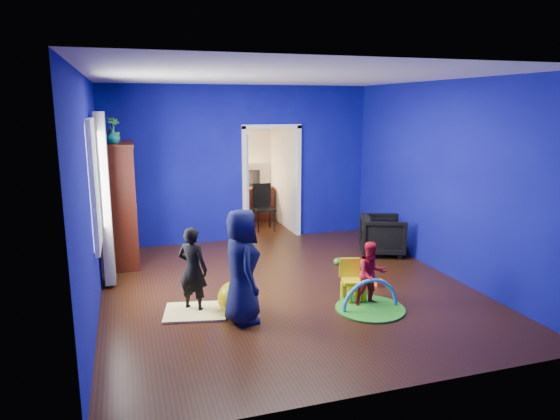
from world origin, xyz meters
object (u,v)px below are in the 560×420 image
object	(u,v)px
kid_chair	(353,283)
play_mat	(370,309)
child_navy	(242,266)
vase	(113,137)
folding_chair	(264,208)
tv_armoire	(118,204)
study_desk	(252,204)
hopper_ball	(234,298)
child_black	(193,269)
toddler_red	(371,274)
armchair	(383,235)
crt_tv	(120,201)

from	to	relation	value
kid_chair	play_mat	size ratio (longest dim) A/B	0.57
child_navy	vase	world-z (taller)	vase
child_navy	folding_chair	distance (m)	4.43
child_navy	folding_chair	size ratio (longest dim) A/B	1.49
tv_armoire	play_mat	distance (m)	4.32
study_desk	hopper_ball	bearing A→B (deg)	-106.96
child_black	kid_chair	bearing A→B (deg)	-150.65
child_navy	tv_armoire	bearing A→B (deg)	24.85
tv_armoire	kid_chair	size ratio (longest dim) A/B	3.92
hopper_ball	study_desk	xyz separation A→B (m)	(1.49, 4.90, 0.17)
toddler_red	vase	world-z (taller)	vase
vase	play_mat	world-z (taller)	vase
armchair	child_navy	world-z (taller)	child_navy
armchair	play_mat	distance (m)	2.51
folding_chair	vase	bearing A→B (deg)	-149.24
child_black	hopper_ball	size ratio (longest dim) A/B	2.66
tv_armoire	armchair	bearing A→B (deg)	-11.21
tv_armoire	folding_chair	xyz separation A→B (m)	(2.82, 1.38, -0.52)
tv_armoire	study_desk	xyz separation A→B (m)	(2.82, 2.34, -0.60)
child_black	child_navy	bearing A→B (deg)	174.16
toddler_red	kid_chair	world-z (taller)	toddler_red
toddler_red	child_black	bearing A→B (deg)	168.73
crt_tv	folding_chair	distance (m)	3.15
play_mat	toddler_red	bearing A→B (deg)	62.28
child_black	hopper_ball	xyz separation A→B (m)	(0.46, -0.25, -0.34)
tv_armoire	hopper_ball	size ratio (longest dim) A/B	4.83
armchair	child_black	size ratio (longest dim) A/B	0.69
child_black	toddler_red	size ratio (longest dim) A/B	1.28
hopper_ball	folding_chair	bearing A→B (deg)	69.23
toddler_red	study_desk	distance (m)	5.18
child_black	vase	bearing A→B (deg)	-28.37
armchair	toddler_red	distance (m)	2.34
hopper_ball	folding_chair	size ratio (longest dim) A/B	0.44
armchair	child_black	xyz separation A→B (m)	(-3.45, -1.46, 0.20)
play_mat	child_black	bearing A→B (deg)	162.89
folding_chair	child_navy	bearing A→B (deg)	-109.02
child_black	vase	world-z (taller)	vase
child_navy	hopper_ball	bearing A→B (deg)	10.03
study_desk	folding_chair	distance (m)	0.96
toddler_red	armchair	bearing A→B (deg)	59.74
play_mat	study_desk	size ratio (longest dim) A/B	0.99
crt_tv	child_black	bearing A→B (deg)	-70.33
child_black	tv_armoire	size ratio (longest dim) A/B	0.55
toddler_red	crt_tv	xyz separation A→B (m)	(-3.02, 2.83, 0.60)
child_black	kid_chair	size ratio (longest dim) A/B	2.16
crt_tv	vase	bearing A→B (deg)	-97.59
tv_armoire	crt_tv	xyz separation A→B (m)	(0.04, 0.00, 0.04)
child_black	play_mat	bearing A→B (deg)	-158.78
crt_tv	kid_chair	world-z (taller)	crt_tv
armchair	tv_armoire	size ratio (longest dim) A/B	0.38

